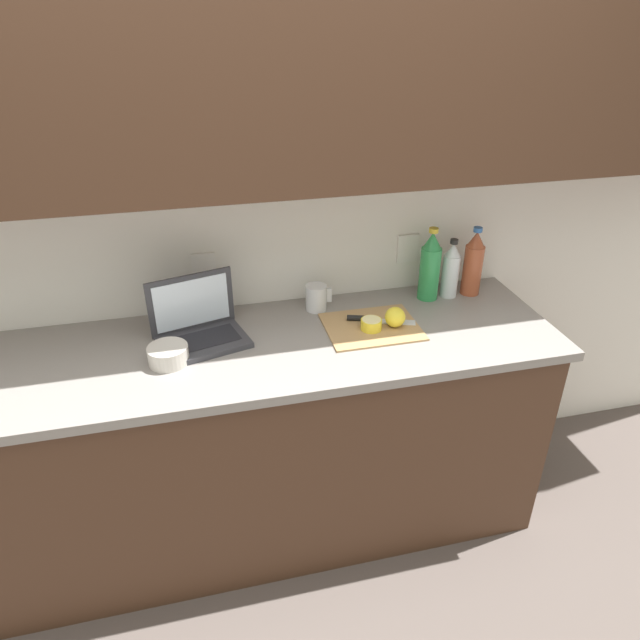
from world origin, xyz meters
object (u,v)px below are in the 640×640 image
object	(u,v)px
bottle_green_soda	(430,267)
measuring_cup	(316,297)
lemon_whole_beside	(396,318)
lemon_half_cut	(371,324)
cutting_board	(372,327)
bowl_white	(168,355)
bottle_water_clear	(473,264)
bottle_oil_tall	(451,270)
laptop	(199,326)
knife	(369,319)

from	to	relation	value
bottle_green_soda	measuring_cup	world-z (taller)	bottle_green_soda
lemon_whole_beside	lemon_half_cut	bearing A→B (deg)	175.69
cutting_board	lemon_whole_beside	size ratio (longest dim) A/B	4.53
bowl_white	bottle_water_clear	bearing A→B (deg)	11.30
bottle_oil_tall	bottle_water_clear	xyz separation A→B (m)	(0.10, -0.00, 0.02)
lemon_whole_beside	measuring_cup	xyz separation A→B (m)	(-0.25, 0.22, 0.01)
cutting_board	bottle_green_soda	xyz separation A→B (m)	(0.30, 0.18, 0.14)
cutting_board	laptop	bearing A→B (deg)	173.86
lemon_whole_beside	bottle_green_soda	world-z (taller)	bottle_green_soda
measuring_cup	knife	bearing A→B (deg)	-42.64
laptop	knife	size ratio (longest dim) A/B	1.39
knife	cutting_board	bearing A→B (deg)	-74.86
lemon_half_cut	bottle_water_clear	xyz separation A→B (m)	(0.50, 0.20, 0.10)
lemon_half_cut	bottle_water_clear	size ratio (longest dim) A/B	0.27
lemon_half_cut	measuring_cup	size ratio (longest dim) A/B	0.75
lemon_whole_beside	bottle_green_soda	distance (m)	0.32
bottle_green_soda	bottle_water_clear	distance (m)	0.19
measuring_cup	bowl_white	world-z (taller)	measuring_cup
lemon_half_cut	bottle_water_clear	world-z (taller)	bottle_water_clear
bottle_green_soda	measuring_cup	xyz separation A→B (m)	(-0.47, 0.01, -0.09)
bottle_oil_tall	measuring_cup	size ratio (longest dim) A/B	2.38
laptop	cutting_board	size ratio (longest dim) A/B	1.02
lemon_whole_beside	bottle_water_clear	distance (m)	0.47
bottle_water_clear	bowl_white	bearing A→B (deg)	-168.70
cutting_board	lemon_half_cut	xyz separation A→B (m)	(-0.01, -0.02, 0.02)
cutting_board	bowl_white	distance (m)	0.75
laptop	bottle_water_clear	size ratio (longest dim) A/B	1.22
cutting_board	measuring_cup	world-z (taller)	measuring_cup
cutting_board	measuring_cup	xyz separation A→B (m)	(-0.17, 0.19, 0.05)
cutting_board	knife	xyz separation A→B (m)	(0.00, 0.04, 0.01)
laptop	bottle_oil_tall	xyz separation A→B (m)	(1.03, 0.12, 0.06)
laptop	knife	xyz separation A→B (m)	(0.64, -0.03, -0.04)
laptop	lemon_half_cut	size ratio (longest dim) A/B	4.51
bottle_green_soda	bottle_oil_tall	xyz separation A→B (m)	(0.09, -0.00, -0.03)
laptop	bottle_green_soda	distance (m)	0.94
bottle_oil_tall	measuring_cup	xyz separation A→B (m)	(-0.56, 0.01, -0.06)
lemon_half_cut	bottle_oil_tall	bearing A→B (deg)	26.67
bottle_oil_tall	measuring_cup	bearing A→B (deg)	179.01
knife	bowl_white	distance (m)	0.75
laptop	bottle_green_soda	xyz separation A→B (m)	(0.93, 0.12, 0.08)
laptop	cutting_board	distance (m)	0.64
knife	bottle_green_soda	size ratio (longest dim) A/B	0.84
cutting_board	lemon_whole_beside	xyz separation A→B (m)	(0.08, -0.03, 0.04)
lemon_whole_beside	bottle_green_soda	bearing A→B (deg)	43.90
bowl_white	laptop	bearing A→B (deg)	49.97
bottle_water_clear	measuring_cup	world-z (taller)	bottle_water_clear
laptop	bottle_oil_tall	size ratio (longest dim) A/B	1.42
measuring_cup	bottle_oil_tall	bearing A→B (deg)	-0.99
bowl_white	cutting_board	bearing A→B (deg)	4.87
knife	lemon_half_cut	xyz separation A→B (m)	(-0.01, -0.06, 0.01)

